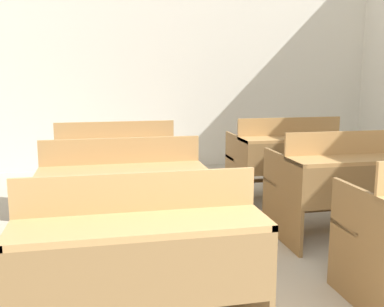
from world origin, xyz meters
TOP-DOWN VIEW (x-y plane):
  - wall_back at (0.00, 5.71)m, footprint 5.85×0.06m
  - bench_front_left at (-0.99, 1.38)m, footprint 1.13×0.76m
  - bench_second_left at (-1.00, 2.54)m, footprint 1.13×0.76m
  - bench_second_right at (0.82, 2.55)m, footprint 1.13×0.76m
  - bench_third_left at (-1.00, 3.67)m, footprint 1.13×0.76m
  - bench_third_right at (0.80, 3.69)m, footprint 1.13×0.76m

SIDE VIEW (x-z plane):
  - bench_front_left at x=-0.99m, z-range 0.02..0.91m
  - bench_second_left at x=-1.00m, z-range 0.02..0.91m
  - bench_second_right at x=0.82m, z-range 0.02..0.91m
  - bench_third_left at x=-1.00m, z-range 0.02..0.91m
  - bench_third_right at x=0.80m, z-range 0.02..0.91m
  - wall_back at x=0.00m, z-range 0.00..3.07m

